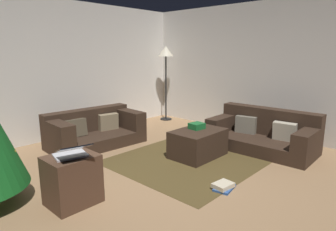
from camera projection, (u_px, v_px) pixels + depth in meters
ground_plane at (171, 191)px, 3.55m from camera, size 6.40×6.40×0.00m
rear_partition at (44, 71)px, 5.36m from camera, size 6.40×0.12×2.60m
corner_partition at (283, 71)px, 5.51m from camera, size 0.12×6.40×2.60m
couch_left at (94, 131)px, 5.26m from camera, size 1.68×0.94×0.63m
couch_right at (263, 134)px, 5.02m from camera, size 0.89×1.74×0.68m
ottoman at (198, 143)px, 4.67m from camera, size 0.85×0.59×0.43m
gift_box at (197, 126)px, 4.70m from camera, size 0.24×0.22×0.10m
tv_remote at (198, 126)px, 4.83m from camera, size 0.08×0.17×0.02m
side_table at (72, 180)px, 3.20m from camera, size 0.52×0.44×0.55m
laptop at (72, 153)px, 3.07m from camera, size 0.42×0.49×0.19m
book_stack at (224, 186)px, 3.57m from camera, size 0.32×0.24×0.08m
corner_lamp at (166, 57)px, 6.94m from camera, size 0.36×0.36×1.78m
area_rug at (198, 156)px, 4.71m from camera, size 2.60×2.00×0.01m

